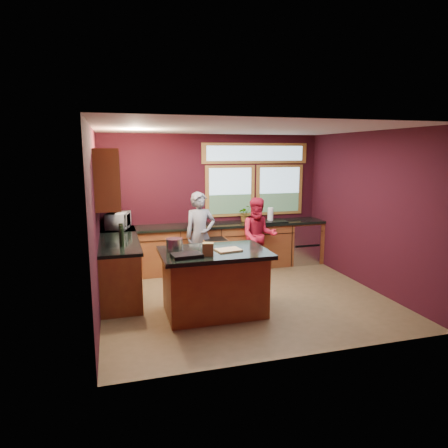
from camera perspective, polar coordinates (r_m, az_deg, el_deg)
name	(u,v)px	position (r m, az deg, el deg)	size (l,w,h in m)	color
floor	(244,297)	(6.66, 2.91, -10.40)	(4.50, 4.50, 0.00)	brown
room_shell	(203,187)	(6.40, -2.97, 5.31)	(4.52, 4.02, 2.71)	black
back_counter	(227,246)	(8.13, 0.43, -3.13)	(4.50, 0.64, 0.93)	maroon
left_counter	(119,265)	(7.01, -14.75, -5.68)	(0.64, 2.30, 0.93)	maroon
island	(214,282)	(5.90, -1.40, -8.22)	(1.55, 1.05, 0.95)	maroon
person_grey	(200,235)	(7.47, -3.42, -1.63)	(0.59, 0.39, 1.62)	slate
person_red	(258,236)	(7.76, 4.94, -1.72)	(0.72, 0.56, 1.49)	maroon
microwave	(118,221)	(7.70, -14.88, 0.47)	(0.56, 0.38, 0.31)	#999999
potted_plant	(246,214)	(8.18, 3.14, 1.50)	(0.31, 0.27, 0.35)	#999999
paper_towel	(270,214)	(8.32, 6.65, 1.36)	(0.12, 0.12, 0.28)	silver
cutting_board	(228,250)	(5.78, 0.63, -3.71)	(0.35, 0.25, 0.02)	tan
stock_pot	(175,245)	(5.79, -7.08, -2.95)	(0.24, 0.24, 0.18)	#BABABF
paper_bag	(208,249)	(5.48, -2.29, -3.63)	(0.15, 0.12, 0.18)	brown
black_tray	(187,255)	(5.44, -5.37, -4.49)	(0.40, 0.28, 0.05)	black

